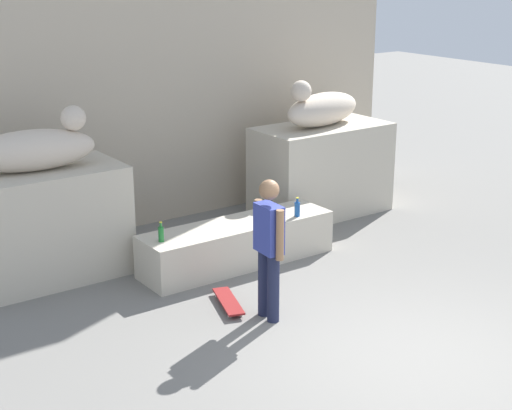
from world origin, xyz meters
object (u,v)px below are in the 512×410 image
Objects in this scene: statue_reclining_left at (34,148)px; bottle_blue at (297,209)px; statue_reclining_right at (321,108)px; bottle_green at (161,234)px; skateboard at (228,301)px; skater at (269,243)px.

statue_reclining_left is 6.11× the size of bottle_blue.
statue_reclining_right is 6.37× the size of bottle_green.
bottle_green reaches higher than skateboard.
statue_reclining_right is at bearing 40.98° from bottle_blue.
skater is 1.66m from bottle_green.
skater is (1.68, -2.64, -0.82)m from statue_reclining_left.
skateboard is (-0.21, 0.53, -0.86)m from skater.
skater is at bearing -50.44° from statue_reclining_left.
statue_reclining_right is 6.20× the size of bottle_blue.
skateboard is at bearing -154.07° from bottle_blue.
bottle_blue is at bearing -15.07° from statue_reclining_left.
bottle_blue is (-1.49, -1.29, -1.04)m from statue_reclining_right.
skateboard is 1.99m from bottle_blue.
statue_reclining_left is 4.64m from statue_reclining_right.
statue_reclining_right is 4.17m from skateboard.
statue_reclining_right is 2.05× the size of skateboard.
statue_reclining_right is at bearing 135.49° from skater.
skater is at bearing 40.54° from skateboard.
bottle_green is at bearing 174.22° from bottle_blue.
statue_reclining_left is 3.24m from skater.
bottle_green is (-0.32, 1.03, 0.63)m from skateboard.
bottle_blue is at bearing -5.78° from bottle_green.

